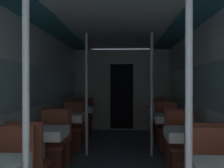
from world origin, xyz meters
TOP-DOWN VIEW (x-y plane):
  - wall_left at (-1.34, 3.57)m, footprint 0.05×9.94m
  - wall_right at (1.34, 3.57)m, footprint 0.05×9.94m
  - ceiling_panel at (0.00, 3.57)m, footprint 2.69×9.94m
  - bulkhead_far at (0.00, 7.34)m, footprint 2.63×0.09m
  - support_pole_left_0 at (-0.60, 0.86)m, footprint 0.05×0.05m
  - dining_table_left_1 at (-0.95, 2.58)m, footprint 0.62×0.62m
  - chair_left_far_1 at (-0.95, 3.12)m, footprint 0.41×0.41m
  - dining_table_left_2 at (-0.95, 4.29)m, footprint 0.62×0.62m
  - chair_left_near_2 at (-0.95, 3.75)m, footprint 0.41×0.41m
  - chair_left_far_2 at (-0.95, 4.84)m, footprint 0.41×0.41m
  - support_pole_left_2 at (-0.60, 4.29)m, footprint 0.05×0.05m
  - dining_table_left_3 at (-0.95, 6.01)m, footprint 0.62×0.62m
  - chair_left_near_3 at (-0.95, 5.46)m, footprint 0.41×0.41m
  - chair_left_far_3 at (-0.95, 6.55)m, footprint 0.41×0.41m
  - support_pole_right_0 at (0.60, 0.86)m, footprint 0.05×0.05m
  - dining_table_right_1 at (0.95, 2.58)m, footprint 0.62×0.62m
  - chair_right_far_1 at (0.95, 3.12)m, footprint 0.41×0.41m
  - dining_table_right_2 at (0.95, 4.29)m, footprint 0.62×0.62m
  - chair_right_near_2 at (0.95, 3.75)m, footprint 0.41×0.41m
  - chair_right_far_2 at (0.95, 4.84)m, footprint 0.41×0.41m
  - support_pole_right_2 at (0.60, 4.29)m, footprint 0.05×0.05m
  - dining_table_right_3 at (0.95, 6.01)m, footprint 0.62×0.62m
  - chair_right_near_3 at (0.95, 5.46)m, footprint 0.41×0.41m
  - chair_right_far_3 at (0.95, 6.55)m, footprint 0.41×0.41m

SIDE VIEW (x-z plane):
  - chair_left_far_1 at x=-0.95m, z-range -0.18..0.75m
  - chair_left_near_2 at x=-0.95m, z-range -0.18..0.75m
  - chair_left_far_2 at x=-0.95m, z-range -0.18..0.75m
  - chair_left_near_3 at x=-0.95m, z-range -0.18..0.75m
  - chair_left_far_3 at x=-0.95m, z-range -0.18..0.75m
  - chair_right_far_1 at x=0.95m, z-range -0.18..0.75m
  - chair_right_near_2 at x=0.95m, z-range -0.18..0.75m
  - chair_right_far_2 at x=0.95m, z-range -0.18..0.75m
  - chair_right_near_3 at x=0.95m, z-range -0.18..0.75m
  - chair_right_far_3 at x=0.95m, z-range -0.18..0.75m
  - dining_table_left_1 at x=-0.95m, z-range 0.28..1.04m
  - dining_table_left_2 at x=-0.95m, z-range 0.28..1.04m
  - dining_table_left_3 at x=-0.95m, z-range 0.28..1.04m
  - dining_table_right_1 at x=0.95m, z-range 0.28..1.04m
  - dining_table_right_2 at x=0.95m, z-range 0.28..1.04m
  - dining_table_right_3 at x=0.95m, z-range 0.28..1.04m
  - bulkhead_far at x=0.00m, z-range -0.01..2.25m
  - support_pole_left_0 at x=-0.60m, z-range 0.00..2.26m
  - support_pole_left_2 at x=-0.60m, z-range 0.00..2.26m
  - support_pole_right_0 at x=0.60m, z-range 0.00..2.26m
  - support_pole_right_2 at x=0.60m, z-range 0.00..2.26m
  - wall_left at x=-1.34m, z-range 0.02..2.28m
  - wall_right at x=1.34m, z-range 0.02..2.28m
  - ceiling_panel at x=0.00m, z-range 2.26..2.33m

